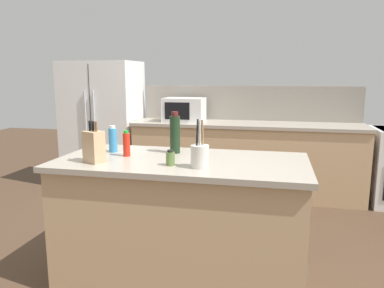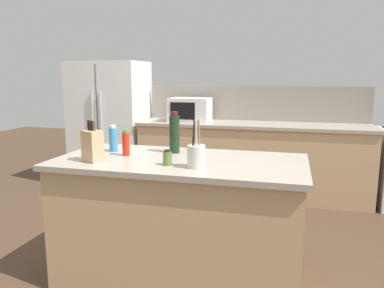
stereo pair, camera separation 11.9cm
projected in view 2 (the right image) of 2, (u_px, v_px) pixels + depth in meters
The scene contains 12 objects.
ground_plane at pixel (180, 278), 2.88m from camera, with size 14.00×14.00×0.00m, color #473323.
back_counter_run at pixel (251, 159), 4.81m from camera, with size 2.92×0.66×0.94m.
wall_backsplash at pixel (255, 103), 4.98m from camera, with size 2.88×0.03×0.46m, color gray.
kitchen_island at pixel (180, 220), 2.79m from camera, with size 1.80×0.88×0.94m.
refrigerator at pixel (110, 124), 5.29m from camera, with size 1.00×0.75×1.72m.
microwave at pixel (190, 110), 4.90m from camera, with size 0.52×0.39×0.31m.
knife_block at pixel (92, 146), 2.62m from camera, with size 0.16×0.14×0.29m.
utensil_crock at pixel (196, 155), 2.45m from camera, with size 0.12×0.12×0.32m.
hot_sauce_bottle at pixel (126, 144), 2.82m from camera, with size 0.05×0.05×0.19m.
dish_soap_bottle at pixel (113, 139), 2.97m from camera, with size 0.07×0.07×0.21m.
wine_bottle at pixel (174, 134), 2.91m from camera, with size 0.08×0.08×0.32m.
spice_jar_oregano at pixel (167, 158), 2.52m from camera, with size 0.06×0.06×0.11m.
Camera 2 is at (0.77, -2.53, 1.54)m, focal length 35.00 mm.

